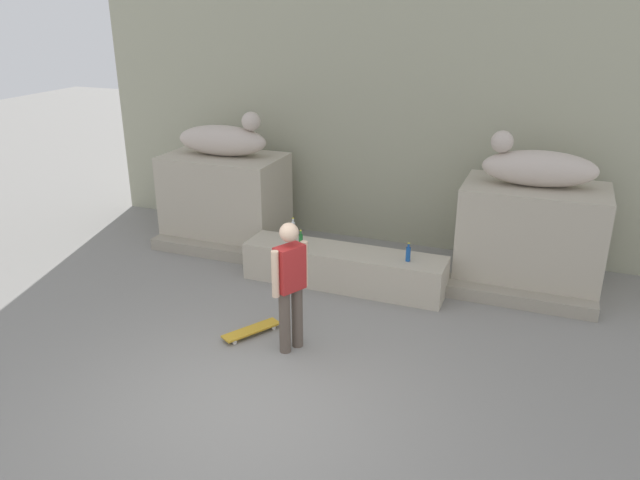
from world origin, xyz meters
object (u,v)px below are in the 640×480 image
(statue_reclining_right, at_px, (537,167))
(skater, at_px, (290,282))
(bottle_green, at_px, (301,240))
(bottle_clear, at_px, (293,229))
(skateboard, at_px, (251,330))
(statue_reclining_left, at_px, (224,139))
(bottle_blue, at_px, (408,254))

(statue_reclining_right, bearing_deg, skater, 44.08)
(bottle_green, bearing_deg, bottle_clear, 129.98)
(skater, relative_size, bottle_clear, 5.09)
(statue_reclining_right, relative_size, skater, 0.99)
(skateboard, height_order, bottle_green, bottle_green)
(skateboard, xyz_separation_m, bottle_clear, (-0.30, 2.06, 0.65))
(statue_reclining_left, distance_m, bottle_green, 2.49)
(bottle_clear, relative_size, bottle_blue, 1.17)
(statue_reclining_right, distance_m, bottle_clear, 3.73)
(skateboard, distance_m, bottle_clear, 2.18)
(statue_reclining_left, height_order, bottle_clear, statue_reclining_left)
(bottle_green, bearing_deg, statue_reclining_right, 19.31)
(statue_reclining_left, height_order, skater, statue_reclining_left)
(statue_reclining_left, distance_m, skateboard, 3.89)
(skateboard, relative_size, bottle_clear, 2.41)
(skateboard, bearing_deg, statue_reclining_left, -115.73)
(statue_reclining_right, height_order, bottle_clear, statue_reclining_right)
(statue_reclining_right, xyz_separation_m, bottle_blue, (-1.55, -1.07, -1.16))
(statue_reclining_right, bearing_deg, bottle_green, 13.69)
(skateboard, height_order, bottle_clear, bottle_clear)
(bottle_green, distance_m, bottle_blue, 1.65)
(bottle_clear, xyz_separation_m, bottle_blue, (1.91, -0.26, -0.02))
(statue_reclining_left, relative_size, skater, 0.98)
(skater, relative_size, bottle_blue, 5.95)
(skateboard, bearing_deg, skater, 109.28)
(statue_reclining_left, relative_size, statue_reclining_right, 0.99)
(skateboard, height_order, bottle_blue, bottle_blue)
(bottle_clear, xyz_separation_m, bottle_green, (0.26, -0.31, -0.03))
(statue_reclining_left, distance_m, skater, 4.04)
(bottle_blue, bearing_deg, bottle_clear, 172.21)
(bottle_blue, bearing_deg, statue_reclining_right, 34.52)
(statue_reclining_left, bearing_deg, bottle_blue, -21.12)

